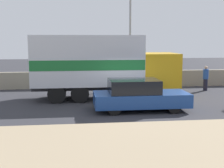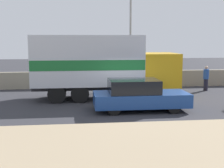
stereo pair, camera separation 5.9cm
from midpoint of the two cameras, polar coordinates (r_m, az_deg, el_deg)
The scene contains 7 objects.
ground_plane at distance 15.13m, azimuth 3.40°, elevation -4.80°, with size 80.00×80.00×0.00m, color #2D2D33.
dirt_shoulder_foreground at distance 9.97m, azimuth 9.03°, elevation -11.73°, with size 60.00×6.39×0.04m.
stone_wall_backdrop at distance 22.07m, azimuth 0.15°, elevation 0.88°, with size 60.00×0.35×1.17m.
street_lamp at distance 21.77m, azimuth 3.48°, elevation 9.77°, with size 0.56×0.28×6.90m.
box_truck at distance 17.72m, azimuth -2.11°, elevation 3.64°, with size 8.22×2.46×3.61m.
car_hatchback at distance 14.95m, azimuth 5.01°, elevation -2.06°, with size 4.51×1.87×1.51m.
pedestrian at distance 21.54m, azimuth 16.89°, elevation 1.07°, with size 0.36×0.36×1.64m.
Camera 2 is at (-2.56, -14.51, 3.41)m, focal length 50.00 mm.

